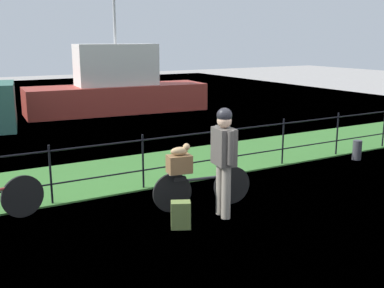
% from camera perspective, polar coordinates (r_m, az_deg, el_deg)
% --- Properties ---
extents(ground_plane, '(60.00, 60.00, 0.00)m').
position_cam_1_polar(ground_plane, '(7.06, 8.14, -9.53)').
color(ground_plane, '#9E9993').
extents(grass_strip, '(27.00, 2.40, 0.03)m').
position_cam_1_polar(grass_strip, '(9.81, -4.29, -2.91)').
color(grass_strip, '#38702D').
rests_on(grass_strip, ground).
extents(harbor_water, '(30.00, 30.00, 0.00)m').
position_cam_1_polar(harbor_water, '(17.52, -16.35, 3.56)').
color(harbor_water, '#426684').
rests_on(harbor_water, ground).
extents(iron_fence, '(18.04, 0.04, 1.01)m').
position_cam_1_polar(iron_fence, '(8.71, -1.14, -1.02)').
color(iron_fence, black).
rests_on(iron_fence, ground).
extents(bicycle_main, '(1.65, 0.32, 0.63)m').
position_cam_1_polar(bicycle_main, '(7.47, 1.19, -5.40)').
color(bicycle_main, black).
rests_on(bicycle_main, ground).
extents(wooden_crate, '(0.40, 0.30, 0.28)m').
position_cam_1_polar(wooden_crate, '(7.21, -1.57, -2.47)').
color(wooden_crate, brown).
rests_on(wooden_crate, bicycle_main).
extents(terrier_dog, '(0.32, 0.18, 0.18)m').
position_cam_1_polar(terrier_dog, '(7.16, -1.40, -0.78)').
color(terrier_dog, tan).
rests_on(terrier_dog, wooden_crate).
extents(cyclist_person, '(0.32, 0.53, 1.68)m').
position_cam_1_polar(cyclist_person, '(6.95, 3.93, -1.08)').
color(cyclist_person, gray).
rests_on(cyclist_person, ground).
extents(backpack_on_paving, '(0.33, 0.28, 0.40)m').
position_cam_1_polar(backpack_on_paving, '(6.74, -1.40, -8.70)').
color(backpack_on_paving, olive).
rests_on(backpack_on_paving, ground).
extents(mooring_bollard, '(0.20, 0.20, 0.44)m').
position_cam_1_polar(mooring_bollard, '(11.07, 19.61, -0.70)').
color(mooring_bollard, '#38383D').
rests_on(mooring_bollard, ground).
extents(moored_boat_near, '(6.67, 2.36, 4.08)m').
position_cam_1_polar(moored_boat_near, '(17.35, -9.20, 6.79)').
color(moored_boat_near, '#9E3328').
rests_on(moored_boat_near, ground).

